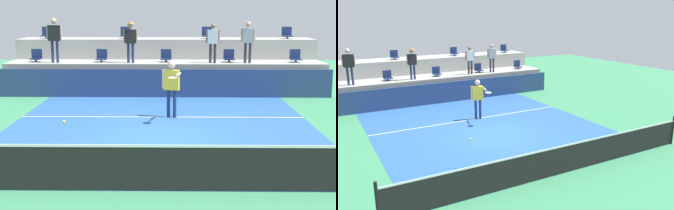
# 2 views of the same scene
# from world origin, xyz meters

# --- Properties ---
(ground_plane) EXTENTS (40.00, 40.00, 0.00)m
(ground_plane) POSITION_xyz_m (0.00, 0.00, 0.00)
(ground_plane) COLOR #388456
(court_inner_paint) EXTENTS (9.00, 10.00, 0.01)m
(court_inner_paint) POSITION_xyz_m (0.00, 1.00, 0.00)
(court_inner_paint) COLOR #285693
(court_inner_paint) RESTS_ON ground_plane
(court_service_line) EXTENTS (9.00, 0.06, 0.00)m
(court_service_line) POSITION_xyz_m (0.00, 2.40, 0.01)
(court_service_line) COLOR white
(court_service_line) RESTS_ON ground_plane
(tennis_net) EXTENTS (10.48, 0.08, 1.07)m
(tennis_net) POSITION_xyz_m (0.00, -4.00, 0.50)
(tennis_net) COLOR black
(tennis_net) RESTS_ON ground_plane
(sponsor_backboard) EXTENTS (13.00, 0.16, 1.10)m
(sponsor_backboard) POSITION_xyz_m (0.00, 6.00, 0.55)
(sponsor_backboard) COLOR navy
(sponsor_backboard) RESTS_ON ground_plane
(seating_tier_lower) EXTENTS (13.00, 1.80, 1.25)m
(seating_tier_lower) POSITION_xyz_m (0.00, 7.30, 0.62)
(seating_tier_lower) COLOR #9E9E99
(seating_tier_lower) RESTS_ON ground_plane
(seating_tier_upper) EXTENTS (13.00, 1.80, 2.10)m
(seating_tier_upper) POSITION_xyz_m (0.00, 9.10, 1.05)
(seating_tier_upper) COLOR #9E9E99
(seating_tier_upper) RESTS_ON ground_plane
(stadium_chair_lower_far_left) EXTENTS (0.44, 0.40, 0.52)m
(stadium_chair_lower_far_left) POSITION_xyz_m (-5.34, 7.23, 1.46)
(stadium_chair_lower_far_left) COLOR #2D2D33
(stadium_chair_lower_far_left) RESTS_ON seating_tier_lower
(stadium_chair_lower_left) EXTENTS (0.44, 0.40, 0.52)m
(stadium_chair_lower_left) POSITION_xyz_m (-2.63, 7.23, 1.46)
(stadium_chair_lower_left) COLOR #2D2D33
(stadium_chair_lower_left) RESTS_ON seating_tier_lower
(stadium_chair_lower_center) EXTENTS (0.44, 0.40, 0.52)m
(stadium_chair_lower_center) POSITION_xyz_m (0.03, 7.23, 1.46)
(stadium_chair_lower_center) COLOR #2D2D33
(stadium_chair_lower_center) RESTS_ON seating_tier_lower
(stadium_chair_lower_right) EXTENTS (0.44, 0.40, 0.52)m
(stadium_chair_lower_right) POSITION_xyz_m (2.62, 7.23, 1.46)
(stadium_chair_lower_right) COLOR #2D2D33
(stadium_chair_lower_right) RESTS_ON seating_tier_lower
(stadium_chair_lower_far_right) EXTENTS (0.44, 0.40, 0.52)m
(stadium_chair_lower_far_right) POSITION_xyz_m (5.35, 7.23, 1.46)
(stadium_chair_lower_far_right) COLOR #2D2D33
(stadium_chair_lower_far_right) RESTS_ON seating_tier_lower
(stadium_chair_upper_far_left) EXTENTS (0.44, 0.40, 0.52)m
(stadium_chair_upper_far_left) POSITION_xyz_m (-5.35, 9.03, 2.31)
(stadium_chair_upper_far_left) COLOR #2D2D33
(stadium_chair_upper_far_left) RESTS_ON seating_tier_upper
(stadium_chair_upper_left) EXTENTS (0.44, 0.40, 0.52)m
(stadium_chair_upper_left) POSITION_xyz_m (-1.82, 9.03, 2.31)
(stadium_chair_upper_left) COLOR #2D2D33
(stadium_chair_upper_left) RESTS_ON seating_tier_upper
(stadium_chair_upper_right) EXTENTS (0.44, 0.40, 0.52)m
(stadium_chair_upper_right) POSITION_xyz_m (1.81, 9.03, 2.31)
(stadium_chair_upper_right) COLOR #2D2D33
(stadium_chair_upper_right) RESTS_ON seating_tier_upper
(stadium_chair_upper_far_right) EXTENTS (0.44, 0.40, 0.52)m
(stadium_chair_upper_far_right) POSITION_xyz_m (5.36, 9.03, 2.31)
(stadium_chair_upper_far_right) COLOR #2D2D33
(stadium_chair_upper_far_right) RESTS_ON seating_tier_upper
(tennis_player) EXTENTS (0.61, 1.32, 1.81)m
(tennis_player) POSITION_xyz_m (0.30, 2.34, 1.12)
(tennis_player) COLOR navy
(tennis_player) RESTS_ON ground_plane
(spectator_in_grey) EXTENTS (0.62, 0.25, 1.79)m
(spectator_in_grey) POSITION_xyz_m (-4.46, 6.85, 2.35)
(spectator_in_grey) COLOR navy
(spectator_in_grey) RESTS_ON seating_tier_lower
(spectator_with_hat) EXTENTS (0.57, 0.39, 1.65)m
(spectator_with_hat) POSITION_xyz_m (-1.40, 6.85, 2.25)
(spectator_with_hat) COLOR navy
(spectator_with_hat) RESTS_ON seating_tier_lower
(spectator_in_white) EXTENTS (0.57, 0.23, 1.58)m
(spectator_in_white) POSITION_xyz_m (1.92, 6.85, 2.19)
(spectator_in_white) COLOR #2D2D33
(spectator_in_white) RESTS_ON seating_tier_lower
(spectator_leaning_on_rail) EXTENTS (0.59, 0.25, 1.66)m
(spectator_leaning_on_rail) POSITION_xyz_m (3.32, 6.85, 2.24)
(spectator_leaning_on_rail) COLOR #2D2D33
(spectator_leaning_on_rail) RESTS_ON seating_tier_lower
(tennis_ball) EXTENTS (0.07, 0.07, 0.07)m
(tennis_ball) POSITION_xyz_m (-2.08, -2.18, 0.92)
(tennis_ball) COLOR #CCE033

